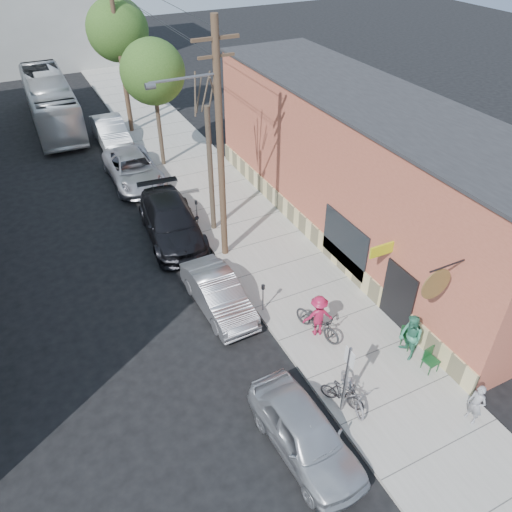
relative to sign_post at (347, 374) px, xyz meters
name	(u,v)px	position (x,y,z in m)	size (l,w,h in m)	color
ground	(229,362)	(-2.35, 3.52, -1.83)	(120.00, 120.00, 0.00)	black
sidewalk	(218,196)	(1.90, 14.52, -1.76)	(4.50, 58.00, 0.15)	#A6A299
cafe_building	(363,169)	(6.64, 8.51, 1.47)	(6.60, 20.20, 6.61)	#B65A43
sign_post	(347,374)	(0.00, 0.00, 0.00)	(0.07, 0.45, 2.80)	slate
parking_meter_near	(263,293)	(-0.10, 5.29, -0.85)	(0.14, 0.14, 1.24)	slate
parking_meter_far	(197,208)	(-0.10, 12.41, -0.85)	(0.14, 0.14, 1.24)	slate
utility_pole_near	(219,145)	(0.04, 9.47, 3.58)	(3.57, 0.28, 10.00)	#503A28
utility_pole_far	(120,51)	(0.10, 25.49, 3.51)	(1.80, 0.28, 10.00)	#503A28
tree_bare	(211,171)	(0.45, 11.64, 1.35)	(0.24, 0.24, 6.07)	#44392C
tree_leafy_mid	(153,72)	(0.45, 19.54, 3.72)	(3.51, 3.51, 7.18)	#44392C
tree_leafy_far	(117,30)	(0.45, 26.85, 4.46)	(3.93, 3.93, 8.13)	#44392C
patio_chair_a	(410,338)	(3.71, 1.19, -1.24)	(0.50, 0.50, 0.88)	#12421E
patio_chair_b	(431,361)	(3.63, 0.02, -1.24)	(0.50, 0.50, 0.88)	#12421E
patron_grey	(476,404)	(3.39, -2.11, -0.94)	(0.54, 0.36, 1.49)	gray
patron_green	(410,337)	(3.36, 0.87, -0.77)	(0.88, 0.69, 1.82)	#348364
cyclist	(318,316)	(1.12, 3.25, -0.82)	(1.11, 0.64, 1.73)	#9D163A
cyclist_bike	(318,322)	(1.12, 3.25, -1.13)	(0.73, 2.09, 1.10)	#222325
parked_bike_a	(342,394)	(0.12, 0.19, -1.23)	(0.43, 1.50, 0.90)	black
parked_bike_b	(353,391)	(0.47, 0.12, -1.19)	(0.65, 1.88, 0.99)	slate
car_0	(305,433)	(-1.72, -0.58, -1.08)	(1.79, 4.44, 1.51)	#B7B9BF
car_1	(218,294)	(-1.55, 6.31, -1.10)	(1.54, 4.42, 1.46)	#94949B
car_2	(171,221)	(-1.55, 11.99, -0.97)	(2.41, 5.93, 1.72)	black
car_3	(134,169)	(-1.65, 18.29, -1.05)	(2.61, 5.67, 1.57)	#AAAAB2
car_4	(111,132)	(-1.55, 24.16, -1.00)	(1.77, 5.07, 1.67)	#B9BEC2
bus	(51,102)	(-4.38, 29.35, -0.19)	(2.76, 11.79, 3.28)	silver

